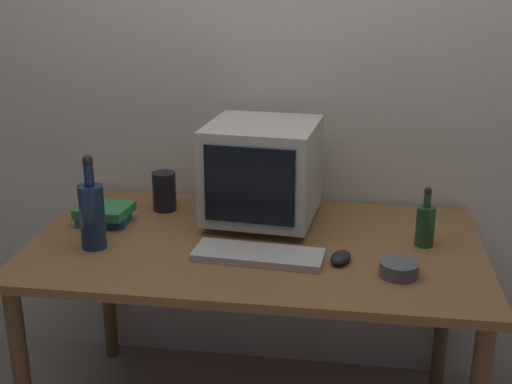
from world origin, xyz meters
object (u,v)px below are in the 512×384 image
bottle_tall (92,214)px  crt_monitor (262,172)px  computer_mouse (341,258)px  book_stack (104,214)px  bottle_short (425,224)px  cd_spindle (399,269)px  metal_canister (164,191)px  keyboard (258,255)px

bottle_tall → crt_monitor: bearing=31.1°
computer_mouse → book_stack: size_ratio=0.50×
bottle_short → cd_spindle: size_ratio=1.72×
metal_canister → keyboard: bearing=-42.9°
crt_monitor → keyboard: bearing=-84.0°
crt_monitor → cd_spindle: 0.64m
crt_monitor → bottle_short: size_ratio=2.02×
bottle_short → computer_mouse: bearing=-146.0°
computer_mouse → cd_spindle: (0.18, -0.07, 0.00)m
computer_mouse → bottle_short: 0.33m
book_stack → cd_spindle: bearing=-15.3°
crt_monitor → computer_mouse: size_ratio=4.18×
computer_mouse → metal_canister: metal_canister is taller
book_stack → cd_spindle: 1.09m
computer_mouse → bottle_tall: 0.83m
keyboard → metal_canister: 0.58m
book_stack → cd_spindle: size_ratio=1.68×
crt_monitor → metal_canister: crt_monitor is taller
crt_monitor → computer_mouse: (0.30, -0.32, -0.17)m
metal_canister → computer_mouse: bearing=-29.4°
crt_monitor → bottle_tall: 0.62m
bottle_short → metal_canister: bearing=168.0°
bottle_short → cd_spindle: bottle_short is taller
crt_monitor → bottle_tall: size_ratio=1.30×
bottle_short → metal_canister: (-0.96, 0.20, -0.00)m
bottle_tall → bottle_short: bottle_tall is taller
computer_mouse → metal_canister: size_ratio=0.67×
crt_monitor → bottle_short: crt_monitor is taller
computer_mouse → book_stack: 0.90m
keyboard → bottle_short: (0.54, 0.19, 0.06)m
computer_mouse → metal_canister: 0.79m
bottle_short → metal_canister: 0.98m
crt_monitor → book_stack: 0.60m
bottle_short → cd_spindle: (-0.10, -0.25, -0.05)m
book_stack → computer_mouse: bearing=-14.2°
book_stack → crt_monitor: bearing=9.9°
keyboard → computer_mouse: (0.26, 0.01, 0.01)m
cd_spindle → bottle_tall: bearing=176.0°
bottle_tall → cd_spindle: 1.01m
crt_monitor → bottle_short: 0.60m
crt_monitor → metal_canister: (-0.39, 0.07, -0.12)m
computer_mouse → book_stack: book_stack is taller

